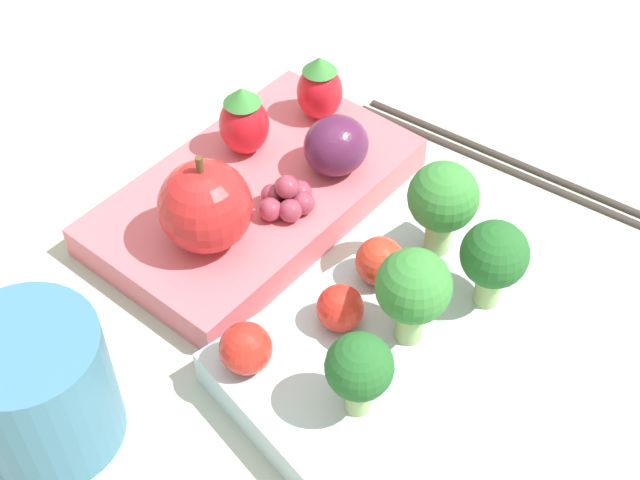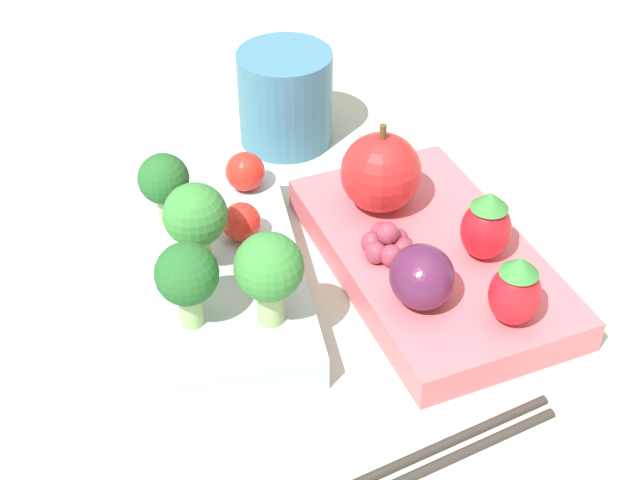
# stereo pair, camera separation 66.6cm
# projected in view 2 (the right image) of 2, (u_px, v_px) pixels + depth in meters

# --- Properties ---
(ground_plane) EXTENTS (4.00, 4.00, 0.00)m
(ground_plane) POSITION_uv_depth(u_px,v_px,m) (318.00, 276.00, 0.58)
(ground_plane) COLOR #ADB7A3
(bento_box_savoury) EXTENTS (0.19, 0.12, 0.02)m
(bento_box_savoury) POSITION_uv_depth(u_px,v_px,m) (207.00, 275.00, 0.56)
(bento_box_savoury) COLOR silver
(bento_box_savoury) RESTS_ON ground_plane
(bento_box_fruit) EXTENTS (0.22, 0.15, 0.02)m
(bento_box_fruit) POSITION_uv_depth(u_px,v_px,m) (431.00, 259.00, 0.58)
(bento_box_fruit) COLOR #DB6670
(bento_box_fruit) RESTS_ON ground_plane
(broccoli_floret_0) EXTENTS (0.04, 0.04, 0.06)m
(broccoli_floret_0) POSITION_uv_depth(u_px,v_px,m) (195.00, 215.00, 0.53)
(broccoli_floret_0) COLOR #93B770
(broccoli_floret_0) RESTS_ON bento_box_savoury
(broccoli_floret_1) EXTENTS (0.03, 0.03, 0.05)m
(broccoli_floret_1) POSITION_uv_depth(u_px,v_px,m) (164.00, 181.00, 0.57)
(broccoli_floret_1) COLOR #93B770
(broccoli_floret_1) RESTS_ON bento_box_savoury
(broccoli_floret_2) EXTENTS (0.04, 0.04, 0.06)m
(broccoli_floret_2) POSITION_uv_depth(u_px,v_px,m) (269.00, 270.00, 0.49)
(broccoli_floret_2) COLOR #93B770
(broccoli_floret_2) RESTS_ON bento_box_savoury
(broccoli_floret_3) EXTENTS (0.04, 0.04, 0.06)m
(broccoli_floret_3) POSITION_uv_depth(u_px,v_px,m) (187.00, 277.00, 0.49)
(broccoli_floret_3) COLOR #93B770
(broccoli_floret_3) RESTS_ON bento_box_savoury
(cherry_tomato_0) EXTENTS (0.03, 0.03, 0.03)m
(cherry_tomato_0) POSITION_uv_depth(u_px,v_px,m) (266.00, 256.00, 0.54)
(cherry_tomato_0) COLOR red
(cherry_tomato_0) RESTS_ON bento_box_savoury
(cherry_tomato_1) EXTENTS (0.03, 0.03, 0.03)m
(cherry_tomato_1) POSITION_uv_depth(u_px,v_px,m) (245.00, 172.00, 0.61)
(cherry_tomato_1) COLOR red
(cherry_tomato_1) RESTS_ON bento_box_savoury
(cherry_tomato_2) EXTENTS (0.03, 0.03, 0.03)m
(cherry_tomato_2) POSITION_uv_depth(u_px,v_px,m) (241.00, 222.00, 0.57)
(cherry_tomato_2) COLOR red
(cherry_tomato_2) RESTS_ON bento_box_savoury
(apple) EXTENTS (0.05, 0.05, 0.06)m
(apple) POSITION_uv_depth(u_px,v_px,m) (381.00, 172.00, 0.59)
(apple) COLOR red
(apple) RESTS_ON bento_box_fruit
(strawberry_0) EXTENTS (0.03, 0.03, 0.05)m
(strawberry_0) POSITION_uv_depth(u_px,v_px,m) (515.00, 291.00, 0.50)
(strawberry_0) COLOR red
(strawberry_0) RESTS_ON bento_box_fruit
(strawberry_1) EXTENTS (0.03, 0.03, 0.05)m
(strawberry_1) POSITION_uv_depth(u_px,v_px,m) (486.00, 226.00, 0.55)
(strawberry_1) COLOR red
(strawberry_1) RESTS_ON bento_box_fruit
(plum) EXTENTS (0.04, 0.04, 0.04)m
(plum) POSITION_uv_depth(u_px,v_px,m) (422.00, 277.00, 0.52)
(plum) COLOR #511E42
(plum) RESTS_ON bento_box_fruit
(grape_cluster) EXTENTS (0.03, 0.03, 0.02)m
(grape_cluster) POSITION_uv_depth(u_px,v_px,m) (387.00, 244.00, 0.56)
(grape_cluster) COLOR #93384C
(grape_cluster) RESTS_ON bento_box_fruit
(drinking_cup) EXTENTS (0.07, 0.07, 0.07)m
(drinking_cup) POSITION_uv_depth(u_px,v_px,m) (285.00, 98.00, 0.68)
(drinking_cup) COLOR teal
(drinking_cup) RESTS_ON ground_plane
(chopsticks_pair) EXTENTS (0.07, 0.21, 0.01)m
(chopsticks_pair) POSITION_uv_depth(u_px,v_px,m) (393.00, 475.00, 0.46)
(chopsticks_pair) COLOR #332D28
(chopsticks_pair) RESTS_ON ground_plane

